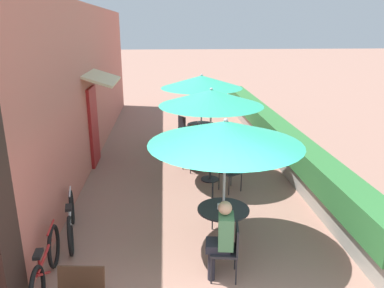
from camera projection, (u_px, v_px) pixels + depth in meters
cafe_facade_wall at (89, 84)px, 10.30m from camera, size 0.98×14.43×4.20m
planter_hedge at (273, 134)px, 11.17m from camera, size 0.60×13.43×1.01m
patio_table_near at (223, 218)px, 6.23m from camera, size 0.86×0.86×0.74m
patio_umbrella_near at (226, 133)px, 5.79m from camera, size 2.44×2.44×2.28m
cafe_chair_near_left at (229, 247)px, 5.51m from camera, size 0.45×0.45×0.87m
seated_patron_near_left at (222, 236)px, 5.46m from camera, size 0.44×0.37×1.25m
cafe_chair_near_right at (218, 200)px, 6.99m from camera, size 0.45×0.45×0.87m
coffee_cup_near at (219, 206)px, 6.16m from camera, size 0.07×0.07×0.09m
patio_table_mid at (210, 158)px, 9.08m from camera, size 0.86×0.86×0.74m
patio_umbrella_mid at (211, 98)px, 8.63m from camera, size 2.44×2.44×2.28m
cafe_chair_mid_left at (190, 152)px, 9.66m from camera, size 0.55×0.55×0.87m
seated_patron_mid_left at (194, 145)px, 9.67m from camera, size 0.51×0.48×1.25m
cafe_chair_mid_right at (233, 169)px, 8.52m from camera, size 0.55×0.55×0.87m
coffee_cup_mid at (206, 151)px, 8.91m from camera, size 0.07×0.07×0.09m
patio_table_far at (201, 130)px, 11.56m from camera, size 0.86×0.86×0.74m
patio_umbrella_far at (202, 82)px, 11.12m from camera, size 2.44×2.44×2.28m
cafe_chair_far_left at (219, 136)px, 11.03m from camera, size 0.55×0.55×0.87m
cafe_chair_far_right at (185, 127)px, 12.12m from camera, size 0.55×0.55×0.87m
coffee_cup_far at (198, 122)px, 11.55m from camera, size 0.07×0.07×0.09m
bicycle_leaning at (46, 266)px, 5.33m from camera, size 0.20×1.74×0.77m
bicycle_second at (71, 220)px, 6.63m from camera, size 0.41×1.70×0.75m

